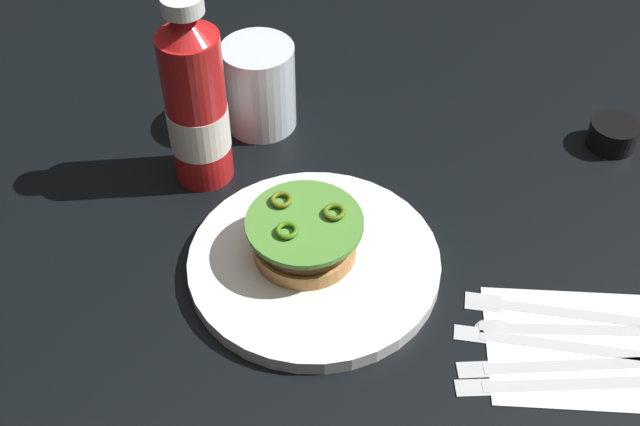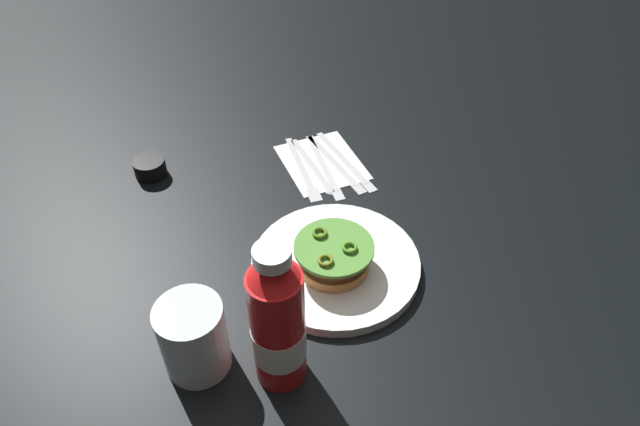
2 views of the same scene
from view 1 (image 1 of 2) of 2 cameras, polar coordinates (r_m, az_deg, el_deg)
ground_plane at (r=0.87m, az=8.71°, el=-3.32°), size 3.00×3.00×0.00m
dinner_plate at (r=0.85m, az=-0.41°, el=-3.61°), size 0.26×0.26×0.02m
burger_sandwich at (r=0.83m, az=-1.09°, el=-1.63°), size 0.12×0.12×0.05m
ketchup_bottle at (r=0.90m, az=-8.69°, el=7.57°), size 0.07×0.07×0.23m
water_glass at (r=1.00m, az=-4.27°, el=8.84°), size 0.09×0.09×0.11m
condiment_cup at (r=1.05m, az=19.84°, el=5.21°), size 0.06×0.06×0.03m
napkin at (r=0.83m, az=17.30°, el=-8.96°), size 0.18×0.16×0.00m
fork_utensil at (r=0.85m, az=15.65°, el=-6.44°), size 0.20×0.06×0.00m
spoon_utensil at (r=0.83m, az=15.23°, el=-7.71°), size 0.18×0.04×0.00m
table_knife at (r=0.82m, az=15.57°, el=-8.67°), size 0.20×0.06×0.00m
butter_knife at (r=0.81m, az=15.82°, el=-10.17°), size 0.20×0.02×0.00m
steak_knife at (r=0.79m, az=15.98°, el=-11.38°), size 0.21×0.02×0.00m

